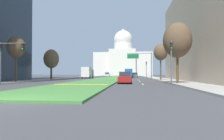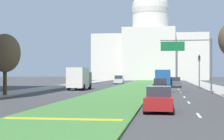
% 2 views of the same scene
% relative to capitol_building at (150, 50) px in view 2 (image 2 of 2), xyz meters
% --- Properties ---
extents(ground_plane, '(274.05, 274.05, 0.00)m').
position_rel_capitol_building_xyz_m(ground_plane, '(0.00, -61.43, -10.44)').
color(ground_plane, '#3D3D3F').
extents(grass_median, '(6.88, 112.11, 0.14)m').
position_rel_capitol_building_xyz_m(grass_median, '(0.00, -67.66, -10.37)').
color(grass_median, '#427A38').
rests_on(grass_median, ground_plane).
extents(median_curb_nose, '(6.19, 0.50, 0.04)m').
position_rel_capitol_building_xyz_m(median_curb_nose, '(0.00, -111.01, -10.28)').
color(median_curb_nose, gold).
rests_on(median_curb_nose, grass_median).
extents(lane_dashes_right, '(0.16, 71.63, 0.01)m').
position_rel_capitol_building_xyz_m(lane_dashes_right, '(7.10, -74.26, -10.44)').
color(lane_dashes_right, silver).
rests_on(lane_dashes_right, ground_plane).
extents(sidewalk_left, '(4.00, 112.11, 0.15)m').
position_rel_capitol_building_xyz_m(sidewalk_left, '(-12.76, -73.89, -10.36)').
color(sidewalk_left, '#9E9991').
rests_on(sidewalk_left, ground_plane).
extents(sidewalk_right, '(4.00, 112.11, 0.15)m').
position_rel_capitol_building_xyz_m(sidewalk_right, '(12.76, -73.89, -10.36)').
color(sidewalk_right, '#9E9991').
rests_on(sidewalk_right, ground_plane).
extents(capitol_building, '(37.73, 28.02, 32.27)m').
position_rel_capitol_building_xyz_m(capitol_building, '(0.00, 0.00, 0.00)').
color(capitol_building, beige).
rests_on(capitol_building, ground_plane).
extents(traffic_light_far_right, '(0.28, 0.35, 5.20)m').
position_rel_capitol_building_xyz_m(traffic_light_far_right, '(10.26, -72.30, -7.12)').
color(traffic_light_far_right, '#515456').
rests_on(traffic_light_far_right, ground_plane).
extents(overhead_guide_sign, '(6.01, 0.20, 6.50)m').
position_rel_capitol_building_xyz_m(overhead_guide_sign, '(8.19, -85.22, -5.77)').
color(overhead_guide_sign, '#515456').
rests_on(overhead_guide_sign, ground_plane).
extents(street_tree_left_mid, '(3.25, 3.25, 6.60)m').
position_rel_capitol_building_xyz_m(street_tree_left_mid, '(-11.57, -92.42, -5.91)').
color(street_tree_left_mid, '#4C3823').
rests_on(street_tree_left_mid, ground_plane).
extents(sedan_lead_stopped, '(1.86, 4.47, 1.63)m').
position_rel_capitol_building_xyz_m(sedan_lead_stopped, '(4.76, -105.13, -9.67)').
color(sedan_lead_stopped, maroon).
rests_on(sedan_lead_stopped, ground_plane).
extents(sedan_midblock, '(1.85, 4.36, 1.78)m').
position_rel_capitol_building_xyz_m(sedan_midblock, '(4.53, -82.32, -9.61)').
color(sedan_midblock, black).
rests_on(sedan_midblock, ground_plane).
extents(sedan_distant, '(2.00, 4.16, 1.71)m').
position_rel_capitol_building_xyz_m(sedan_distant, '(6.87, -65.34, -9.64)').
color(sedan_distant, '#4C5156').
rests_on(sedan_distant, ground_plane).
extents(sedan_far_horizon, '(2.15, 4.61, 1.84)m').
position_rel_capitol_building_xyz_m(sedan_far_horizon, '(-4.78, -49.93, -9.58)').
color(sedan_far_horizon, '#BCBCC1').
rests_on(sedan_far_horizon, ground_plane).
extents(sedan_very_far, '(2.01, 4.62, 1.68)m').
position_rel_capitol_building_xyz_m(sedan_very_far, '(4.77, -33.41, -9.65)').
color(sedan_very_far, maroon).
rests_on(sedan_very_far, ground_plane).
extents(box_truck_delivery, '(2.40, 6.40, 3.20)m').
position_rel_capitol_building_xyz_m(box_truck_delivery, '(-7.08, -77.44, -8.76)').
color(box_truck_delivery, '#4C5156').
rests_on(box_truck_delivery, ground_plane).
extents(city_bus, '(2.62, 11.00, 2.95)m').
position_rel_capitol_building_xyz_m(city_bus, '(4.76, -63.55, -8.67)').
color(city_bus, '#1E4C8C').
rests_on(city_bus, ground_plane).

